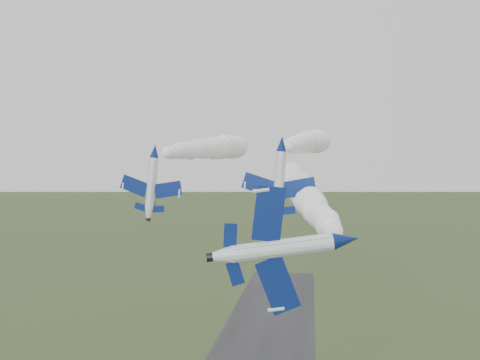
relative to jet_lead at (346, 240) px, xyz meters
name	(u,v)px	position (x,y,z in m)	size (l,w,h in m)	color
jet_lead	(346,240)	(0.00, 0.00, 0.00)	(3.56, 12.84, 10.52)	white
smoke_trail_jet_lead	(305,195)	(-3.79, 34.24, 2.04)	(5.58, 63.06, 5.58)	white
jet_pair_left	(154,151)	(-25.75, 30.92, 8.60)	(9.48, 11.37, 2.84)	white
smoke_trail_jet_pair_left	(210,148)	(-23.70, 62.98, 10.24)	(5.64, 59.80, 5.64)	white
jet_pair_right	(282,144)	(-7.09, 30.44, 9.52)	(10.55, 12.60, 3.13)	white
smoke_trail_jet_pair_right	(307,142)	(-3.76, 60.05, 11.15)	(5.21, 53.60, 5.21)	white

